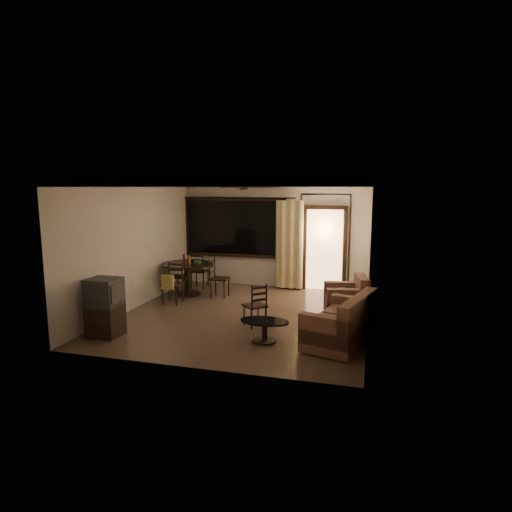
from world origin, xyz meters
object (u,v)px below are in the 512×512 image
(tv_cabinet, at_px, (105,307))
(dining_chair_west, at_px, (181,283))
(armchair, at_px, (348,300))
(dining_table, at_px, (187,270))
(dining_chair_south, at_px, (172,290))
(dining_chair_east, at_px, (219,285))
(side_chair, at_px, (255,313))
(sofa, at_px, (343,325))
(coffee_table, at_px, (265,327))
(dining_chair_north, at_px, (200,277))

(tv_cabinet, bearing_deg, dining_chair_west, 89.74)
(dining_chair_west, relative_size, armchair, 0.97)
(dining_table, distance_m, dining_chair_south, 0.92)
(dining_chair_east, bearing_deg, side_chair, -143.89)
(dining_chair_east, distance_m, sofa, 3.98)
(coffee_table, bearing_deg, side_chair, 116.45)
(dining_chair_south, xyz_separation_m, armchair, (3.96, 0.05, 0.04))
(dining_chair_west, relative_size, coffee_table, 1.10)
(coffee_table, bearing_deg, dining_chair_east, 123.98)
(dining_chair_east, xyz_separation_m, side_chair, (1.45, -1.95, -0.03))
(dining_table, relative_size, side_chair, 1.48)
(dining_table, xyz_separation_m, dining_chair_north, (-0.01, 0.79, -0.34))
(dining_chair_north, relative_size, sofa, 0.54)
(dining_chair_west, bearing_deg, side_chair, 51.24)
(sofa, bearing_deg, coffee_table, -153.46)
(dining_chair_east, bearing_deg, sofa, -128.36)
(tv_cabinet, distance_m, armchair, 4.77)
(dining_table, height_order, side_chair, dining_table)
(armchair, height_order, coffee_table, armchair)
(dining_chair_west, bearing_deg, armchair, 78.60)
(coffee_table, bearing_deg, dining_table, 134.58)
(tv_cabinet, bearing_deg, dining_chair_north, 87.42)
(dining_chair_south, bearing_deg, dining_table, 89.91)
(dining_chair_south, bearing_deg, tv_cabinet, -95.08)
(coffee_table, height_order, side_chair, side_chair)
(dining_chair_south, relative_size, side_chair, 1.10)
(sofa, bearing_deg, dining_table, 164.12)
(dining_chair_west, relative_size, tv_cabinet, 0.90)
(dining_table, bearing_deg, tv_cabinet, -93.27)
(dining_chair_west, distance_m, armchair, 4.22)
(dining_chair_south, bearing_deg, dining_chair_north, 90.00)
(dining_chair_east, relative_size, dining_chair_south, 1.00)
(dining_chair_north, relative_size, side_chair, 1.10)
(side_chair, bearing_deg, tv_cabinet, -17.42)
(tv_cabinet, relative_size, side_chair, 1.23)
(armchair, bearing_deg, dining_chair_east, 154.32)
(dining_chair_south, xyz_separation_m, coffee_table, (2.65, -1.84, -0.05))
(dining_chair_north, xyz_separation_m, armchair, (3.98, -1.59, 0.06))
(dining_table, bearing_deg, dining_chair_north, 90.56)
(dining_chair_west, distance_m, sofa, 4.81)
(dining_table, bearing_deg, dining_chair_south, -89.64)
(armchair, bearing_deg, tv_cabinet, -161.56)
(dining_chair_west, distance_m, coffee_table, 3.90)
(dining_chair_east, height_order, armchair, dining_chair_east)
(armchair, xyz_separation_m, coffee_table, (-1.31, -1.89, -0.09))
(armchair, bearing_deg, dining_chair_south, 169.60)
(dining_table, bearing_deg, coffee_table, -45.42)
(armchair, bearing_deg, dining_chair_west, 157.93)
(armchair, bearing_deg, side_chair, -157.15)
(sofa, xyz_separation_m, coffee_table, (-1.32, -0.25, -0.08))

